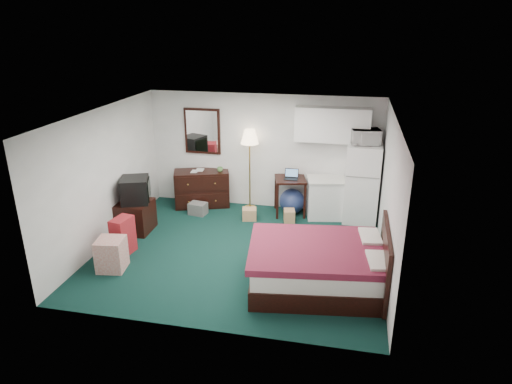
% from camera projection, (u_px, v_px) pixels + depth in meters
% --- Properties ---
extents(floor, '(5.00, 4.50, 0.01)m').
position_uv_depth(floor, '(239.00, 252.00, 8.25)').
color(floor, '#092B27').
rests_on(floor, ground).
extents(ceiling, '(5.00, 4.50, 0.01)m').
position_uv_depth(ceiling, '(237.00, 114.00, 7.36)').
color(ceiling, silver).
rests_on(ceiling, walls).
extents(walls, '(5.01, 4.51, 2.50)m').
position_uv_depth(walls, '(238.00, 187.00, 7.80)').
color(walls, silver).
rests_on(walls, floor).
extents(mirror, '(0.80, 0.06, 1.00)m').
position_uv_depth(mirror, '(202.00, 131.00, 9.95)').
color(mirror, white).
rests_on(mirror, walls).
extents(upper_cabinets, '(1.50, 0.35, 0.70)m').
position_uv_depth(upper_cabinets, '(332.00, 125.00, 9.17)').
color(upper_cabinets, white).
rests_on(upper_cabinets, walls).
extents(headboard, '(0.06, 1.56, 1.00)m').
position_uv_depth(headboard, '(385.00, 260.00, 6.84)').
color(headboard, black).
rests_on(headboard, walls).
extents(dresser, '(1.30, 0.89, 0.81)m').
position_uv_depth(dresser, '(202.00, 188.00, 10.17)').
color(dresser, black).
rests_on(dresser, floor).
extents(floor_lamp, '(0.44, 0.44, 1.77)m').
position_uv_depth(floor_lamp, '(250.00, 170.00, 9.86)').
color(floor_lamp, gold).
rests_on(floor_lamp, floor).
extents(desk, '(0.76, 0.76, 0.80)m').
position_uv_depth(desk, '(290.00, 196.00, 9.75)').
color(desk, black).
rests_on(desk, floor).
extents(exercise_ball, '(0.61, 0.61, 0.55)m').
position_uv_depth(exercise_ball, '(292.00, 201.00, 9.80)').
color(exercise_ball, navy).
rests_on(exercise_ball, floor).
extents(kitchen_counter, '(0.84, 0.70, 0.82)m').
position_uv_depth(kitchen_counter, '(326.00, 199.00, 9.58)').
color(kitchen_counter, white).
rests_on(kitchen_counter, floor).
extents(fridge, '(0.70, 0.70, 1.63)m').
position_uv_depth(fridge, '(362.00, 183.00, 9.27)').
color(fridge, white).
rests_on(fridge, floor).
extents(bed, '(2.26, 1.87, 0.66)m').
position_uv_depth(bed, '(318.00, 266.00, 7.10)').
color(bed, '#591024').
rests_on(bed, floor).
extents(tv_stand, '(0.62, 0.67, 0.61)m').
position_uv_depth(tv_stand, '(136.00, 216.00, 8.97)').
color(tv_stand, black).
rests_on(tv_stand, floor).
extents(suitcase, '(0.33, 0.46, 0.68)m').
position_uv_depth(suitcase, '(123.00, 236.00, 8.08)').
color(suitcase, maroon).
rests_on(suitcase, floor).
extents(retail_box, '(0.50, 0.50, 0.55)m').
position_uv_depth(retail_box, '(111.00, 254.00, 7.59)').
color(retail_box, silver).
rests_on(retail_box, floor).
extents(file_bin, '(0.40, 0.33, 0.25)m').
position_uv_depth(file_bin, '(198.00, 209.00, 9.80)').
color(file_bin, slate).
rests_on(file_bin, floor).
extents(cardboard_box_a, '(0.34, 0.30, 0.24)m').
position_uv_depth(cardboard_box_a, '(249.00, 214.00, 9.54)').
color(cardboard_box_a, '#A67848').
rests_on(cardboard_box_a, floor).
extents(cardboard_box_b, '(0.27, 0.30, 0.26)m').
position_uv_depth(cardboard_box_b, '(289.00, 216.00, 9.43)').
color(cardboard_box_b, '#A67848').
rests_on(cardboard_box_b, floor).
extents(laptop, '(0.29, 0.24, 0.20)m').
position_uv_depth(laptop, '(291.00, 175.00, 9.51)').
color(laptop, black).
rests_on(laptop, desk).
extents(crt_tv, '(0.69, 0.72, 0.49)m').
position_uv_depth(crt_tv, '(135.00, 190.00, 8.80)').
color(crt_tv, black).
rests_on(crt_tv, tv_stand).
extents(microwave, '(0.60, 0.41, 0.37)m').
position_uv_depth(microwave, '(365.00, 135.00, 8.93)').
color(microwave, white).
rests_on(microwave, fridge).
extents(book_a, '(0.15, 0.03, 0.20)m').
position_uv_depth(book_a, '(191.00, 167.00, 9.95)').
color(book_a, '#A67848').
rests_on(book_a, dresser).
extents(book_b, '(0.17, 0.04, 0.23)m').
position_uv_depth(book_b, '(196.00, 165.00, 10.02)').
color(book_b, '#A67848').
rests_on(book_b, dresser).
extents(mug, '(0.16, 0.15, 0.13)m').
position_uv_depth(mug, '(220.00, 169.00, 9.97)').
color(mug, '#578D48').
rests_on(mug, dresser).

